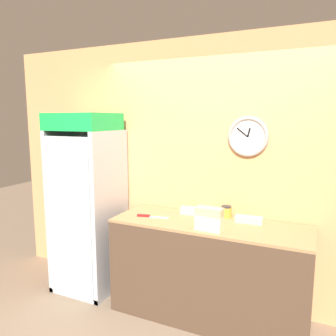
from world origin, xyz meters
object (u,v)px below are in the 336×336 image
sandwich_stack_top (209,211)px  condiment_jar (226,212)px  sandwich_flat_right (191,211)px  sandwich_stack_middle (209,219)px  sandwich_stack_bottom (209,226)px  chefs_knife (148,216)px  sandwich_flat_left (249,220)px  beverage_cooler (90,195)px

sandwich_stack_top → condiment_jar: sandwich_stack_top is taller
sandwich_flat_right → sandwich_stack_middle: bearing=-50.8°
sandwich_stack_bottom → chefs_knife: size_ratio=0.76×
sandwich_flat_left → sandwich_flat_right: 0.60m
beverage_cooler → condiment_jar: bearing=7.4°
sandwich_stack_bottom → beverage_cooler: bearing=171.0°
beverage_cooler → sandwich_flat_left: beverage_cooler is taller
sandwich_stack_top → condiment_jar: size_ratio=2.08×
chefs_knife → sandwich_stack_top: bearing=-9.9°
sandwich_stack_middle → condiment_jar: size_ratio=2.05×
sandwich_stack_top → chefs_knife: (-0.66, 0.12, -0.16)m
beverage_cooler → condiment_jar: 1.51m
sandwich_stack_top → sandwich_stack_bottom: bearing=180.0°
sandwich_stack_top → sandwich_flat_left: (0.27, 0.35, -0.14)m
sandwich_stack_bottom → sandwich_stack_middle: bearing=180.0°
beverage_cooler → sandwich_stack_bottom: (1.46, -0.23, -0.08)m
beverage_cooler → sandwich_flat_left: 1.74m
sandwich_stack_bottom → sandwich_stack_middle: 0.07m
beverage_cooler → sandwich_stack_top: bearing=-9.0°
sandwich_stack_bottom → condiment_jar: bearing=84.8°
beverage_cooler → condiment_jar: (1.50, 0.20, -0.06)m
beverage_cooler → sandwich_stack_middle: 1.48m
sandwich_stack_top → sandwich_flat_right: sandwich_stack_top is taller
condiment_jar → sandwich_stack_top: bearing=-95.2°
sandwich_flat_right → condiment_jar: condiment_jar is taller
sandwich_stack_bottom → sandwich_flat_left: 0.45m
sandwich_stack_middle → sandwich_flat_right: bearing=129.2°
beverage_cooler → sandwich_flat_right: size_ratio=8.99×
beverage_cooler → sandwich_stack_middle: size_ratio=8.31×
sandwich_stack_middle → chefs_knife: size_ratio=0.75×
sandwich_flat_right → condiment_jar: (0.36, 0.03, 0.02)m
sandwich_stack_middle → sandwich_flat_right: size_ratio=1.08×
chefs_knife → condiment_jar: condiment_jar is taller
sandwich_stack_top → sandwich_flat_right: bearing=129.2°
sandwich_stack_middle → sandwich_flat_left: (0.27, 0.35, -0.07)m
sandwich_stack_bottom → sandwich_stack_middle: (-0.00, 0.00, 0.07)m
sandwich_stack_middle → sandwich_flat_right: sandwich_stack_middle is taller
sandwich_stack_bottom → sandwich_stack_top: bearing=0.0°
sandwich_stack_bottom → sandwich_flat_right: 0.51m
sandwich_stack_middle → sandwich_flat_left: bearing=52.1°
sandwich_stack_top → beverage_cooler: bearing=171.0°
chefs_knife → sandwich_stack_bottom: bearing=-9.9°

